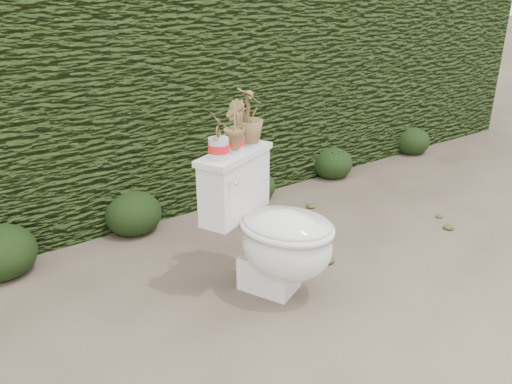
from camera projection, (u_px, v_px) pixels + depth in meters
ground at (292, 271)px, 3.00m from camera, size 60.00×60.00×0.00m
hedge at (163, 95)px, 3.90m from camera, size 8.00×1.00×1.60m
toilet at (273, 232)px, 2.70m from camera, size 0.69×0.80×0.78m
potted_plant_left at (218, 137)px, 2.49m from camera, size 0.12×0.14×0.23m
potted_plant_center at (234, 128)px, 2.60m from camera, size 0.16×0.17×0.26m
potted_plant_right at (249, 118)px, 2.71m from camera, size 0.20×0.20×0.30m
liriope_clump_1 at (0, 248)px, 2.93m from camera, size 0.41×0.41×0.33m
liriope_clump_2 at (133, 209)px, 3.45m from camera, size 0.39×0.39×0.31m
liriope_clump_3 at (256, 183)px, 4.01m from camera, size 0.32×0.32×0.25m
liriope_clump_4 at (332, 160)px, 4.47m from camera, size 0.36×0.36×0.29m
liriope_clump_5 at (412, 139)px, 5.12m from camera, size 0.37×0.37×0.29m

